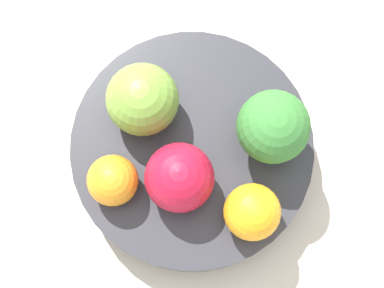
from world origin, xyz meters
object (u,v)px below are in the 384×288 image
object	(u,v)px
broccoli	(273,127)
apple_red	(142,100)
orange_back	(253,212)
orange_front	(113,180)
bowl	(192,152)
apple_green	(179,178)

from	to	relation	value
broccoli	apple_red	distance (m)	0.10
broccoli	orange_back	xyz separation A→B (m)	(0.05, 0.04, -0.02)
broccoli	orange_front	xyz separation A→B (m)	(0.12, -0.05, -0.02)
bowl	broccoli	xyz separation A→B (m)	(-0.05, 0.03, 0.06)
bowl	orange_back	size ratio (longest dim) A/B	4.50
bowl	apple_red	world-z (taller)	apple_red
orange_front	orange_back	xyz separation A→B (m)	(-0.07, 0.09, 0.00)
bowl	apple_red	xyz separation A→B (m)	(0.01, -0.05, 0.05)
bowl	orange_back	bearing A→B (deg)	90.37
apple_green	bowl	bearing A→B (deg)	-147.37
orange_back	apple_red	bearing A→B (deg)	-85.13
broccoli	bowl	bearing A→B (deg)	-33.16
apple_red	orange_front	xyz separation A→B (m)	(0.06, 0.03, -0.01)
broccoli	apple_green	size ratio (longest dim) A/B	1.26
orange_front	broccoli	bearing A→B (deg)	157.59
apple_red	orange_back	bearing A→B (deg)	94.87
bowl	orange_front	size ratio (longest dim) A/B	4.96
bowl	broccoli	distance (m)	0.09
apple_red	apple_green	size ratio (longest dim) A/B	1.06
apple_red	orange_back	distance (m)	0.12
bowl	orange_back	distance (m)	0.08
apple_red	orange_front	bearing A→B (deg)	30.52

